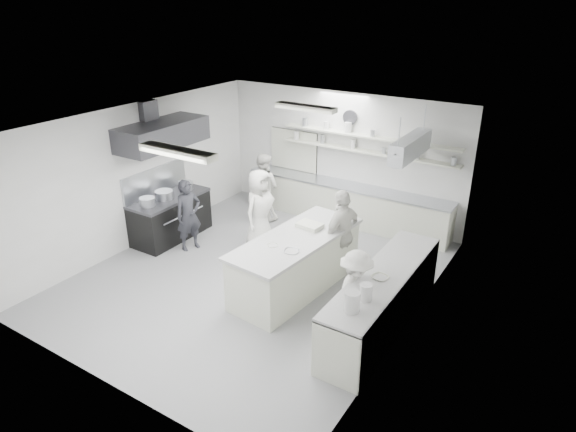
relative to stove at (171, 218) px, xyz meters
The scene contains 27 objects.
floor 2.67m from the stove, ahead, with size 6.00×7.00×0.02m, color #96969A.
ceiling 3.67m from the stove, ahead, with size 6.00×7.00×0.02m, color white.
wall_back 4.18m from the stove, 50.01° to the left, with size 6.00×0.04×3.00m, color silver.
wall_front 4.80m from the stove, 56.31° to the right, with size 6.00×0.04×3.00m, color silver.
wall_left 1.19m from the stove, 135.00° to the right, with size 0.04×7.00×3.00m, color silver.
wall_right 5.71m from the stove, ahead, with size 0.04×7.00×3.00m, color silver.
stove is the anchor object (origin of this frame).
exhaust_hood 1.90m from the stove, 90.00° to the right, with size 0.85×2.00×0.50m, color #37373C.
back_counter 4.03m from the stove, 43.99° to the left, with size 5.00×0.60×0.92m, color beige.
shelf_lower 4.63m from the stove, 41.99° to the left, with size 4.20×0.26×0.04m, color beige.
shelf_upper 4.74m from the stove, 41.99° to the left, with size 4.20×0.26×0.04m, color beige.
pass_through_window 3.49m from the stove, 67.12° to the left, with size 1.30×0.04×1.00m, color black.
wall_clock 4.60m from the stove, 47.54° to the left, with size 0.32×0.32×0.05m, color white.
right_counter 5.28m from the stove, ahead, with size 0.74×3.30×0.94m, color beige.
pot_rack 5.35m from the stove, 23.50° to the left, with size 0.30×1.60×0.40m, color #AFB3BC.
light_fixture_front 4.22m from the stove, 40.24° to the right, with size 1.30×0.25×0.10m, color beige.
light_fixture_rear 3.86m from the stove, 28.30° to the left, with size 1.30×0.25×0.10m, color beige.
prep_island 3.48m from the stove, ahead, with size 1.01×2.70×1.00m, color beige.
stove_pot 0.59m from the stove, 90.00° to the right, with size 0.38×0.38×0.23m, color #AFB3BC.
cook_stove 0.83m from the stove, 14.53° to the right, with size 0.56×0.37×1.53m, color #24252B.
cook_back 2.31m from the stove, 60.06° to the left, with size 0.79×0.61×1.62m, color silver.
cook_island_left 2.11m from the stove, 18.60° to the left, with size 0.85×0.55×1.73m, color silver.
cook_island_right 4.01m from the stove, ahead, with size 1.04×0.43×1.77m, color silver.
cook_right 5.04m from the stove, 11.33° to the right, with size 0.94×0.54×1.45m, color silver.
bowl_island_a 3.82m from the stove, 13.09° to the right, with size 0.26×0.26×0.06m, color #AFB3BC.
bowl_island_b 3.45m from the stove, 14.37° to the right, with size 0.19×0.19×0.06m, color beige.
bowl_right 5.31m from the stove, ahead, with size 0.26×0.26×0.06m, color beige.
Camera 1 is at (5.03, -6.81, 5.00)m, focal length 31.44 mm.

